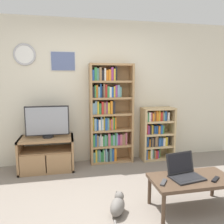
# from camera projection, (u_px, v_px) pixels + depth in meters

# --- Properties ---
(ground_plane) EXTENTS (18.00, 18.00, 0.00)m
(ground_plane) POSITION_uv_depth(u_px,v_px,m) (111.00, 219.00, 2.43)
(ground_plane) COLOR gray
(wall_back) EXTENTS (5.75, 0.09, 2.60)m
(wall_back) POSITION_uv_depth(u_px,v_px,m) (91.00, 92.00, 4.04)
(wall_back) COLOR beige
(wall_back) RESTS_ON ground_plane
(tv_stand) EXTENTS (0.90, 0.50, 0.57)m
(tv_stand) POSITION_uv_depth(u_px,v_px,m) (47.00, 154.00, 3.73)
(tv_stand) COLOR #9E754C
(tv_stand) RESTS_ON ground_plane
(television) EXTENTS (0.71, 0.18, 0.54)m
(television) POSITION_uv_depth(u_px,v_px,m) (47.00, 122.00, 3.66)
(television) COLOR black
(television) RESTS_ON tv_stand
(bookshelf_tall) EXTENTS (0.79, 0.26, 1.82)m
(bookshelf_tall) POSITION_uv_depth(u_px,v_px,m) (108.00, 115.00, 4.01)
(bookshelf_tall) COLOR tan
(bookshelf_tall) RESTS_ON ground_plane
(bookshelf_short) EXTENTS (0.62, 0.31, 1.01)m
(bookshelf_short) POSITION_uv_depth(u_px,v_px,m) (156.00, 133.00, 4.22)
(bookshelf_short) COLOR tan
(bookshelf_short) RESTS_ON ground_plane
(coffee_table) EXTENTS (0.97, 0.49, 0.39)m
(coffee_table) POSITION_uv_depth(u_px,v_px,m) (192.00, 181.00, 2.59)
(coffee_table) COLOR #4C3828
(coffee_table) RESTS_ON ground_plane
(laptop) EXTENTS (0.42, 0.35, 0.27)m
(laptop) POSITION_uv_depth(u_px,v_px,m) (184.00, 171.00, 2.60)
(laptop) COLOR #232326
(laptop) RESTS_ON coffee_table
(remote_near_laptop) EXTENTS (0.13, 0.15, 0.02)m
(remote_near_laptop) POSITION_uv_depth(u_px,v_px,m) (164.00, 182.00, 2.45)
(remote_near_laptop) COLOR #38383A
(remote_near_laptop) RESTS_ON coffee_table
(remote_far_from_laptop) EXTENTS (0.15, 0.13, 0.02)m
(remote_far_from_laptop) POSITION_uv_depth(u_px,v_px,m) (215.00, 179.00, 2.52)
(remote_far_from_laptop) COLOR black
(remote_far_from_laptop) RESTS_ON coffee_table
(cat) EXTENTS (0.27, 0.48, 0.25)m
(cat) POSITION_uv_depth(u_px,v_px,m) (118.00, 205.00, 2.52)
(cat) COLOR slate
(cat) RESTS_ON ground_plane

